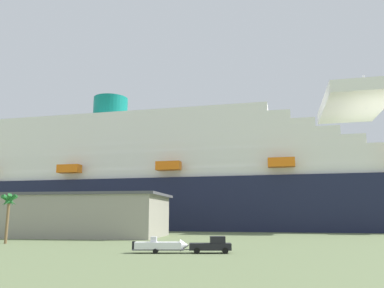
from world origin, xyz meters
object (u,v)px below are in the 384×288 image
pickup_truck (212,245)px  parked_car_yellow_taxi (48,233)px  cruise_ship (182,184)px  small_boat_on_trailer (163,246)px  palm_tree (9,204)px  parked_car_blue_suv (115,235)px

pickup_truck → parked_car_yellow_taxi: pickup_truck is taller
cruise_ship → small_boat_on_trailer: bearing=-76.9°
cruise_ship → pickup_truck: cruise_ship is taller
pickup_truck → parked_car_yellow_taxi: size_ratio=1.36×
palm_tree → parked_car_yellow_taxi: bearing=106.3°
pickup_truck → parked_car_yellow_taxi: (-45.93, 31.68, -0.21)m
cruise_ship → pickup_truck: 90.62m
small_boat_on_trailer → parked_car_yellow_taxi: bearing=140.0°
parked_car_blue_suv → palm_tree: bearing=-129.2°
cruise_ship → small_boat_on_trailer: (20.18, -86.68, -15.68)m
palm_tree → parked_car_blue_suv: palm_tree is taller
palm_tree → pickup_truck: bearing=-12.5°
parked_car_yellow_taxi → palm_tree: bearing=-73.7°
pickup_truck → parked_car_blue_suv: size_ratio=1.24×
palm_tree → parked_car_blue_suv: 22.31m
palm_tree → parked_car_yellow_taxi: 24.73m
parked_car_yellow_taxi → pickup_truck: bearing=-34.6°
cruise_ship → parked_car_blue_suv: (0.97, -59.90, -15.81)m
parked_car_yellow_taxi → parked_car_blue_suv: bearing=-17.4°
pickup_truck → parked_car_blue_suv: 36.04m
palm_tree → cruise_ship: bearing=80.7°
cruise_ship → palm_tree: size_ratio=27.51×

